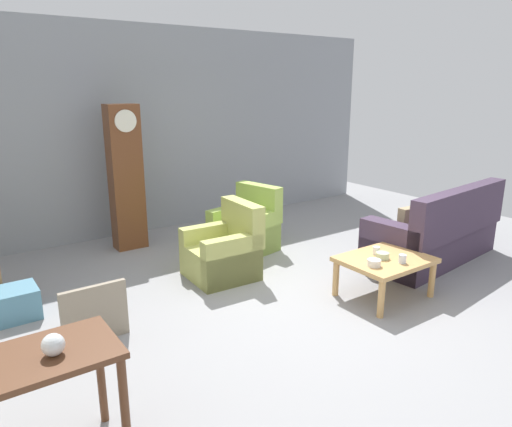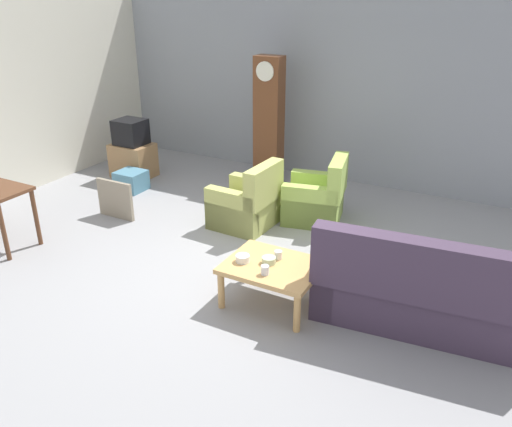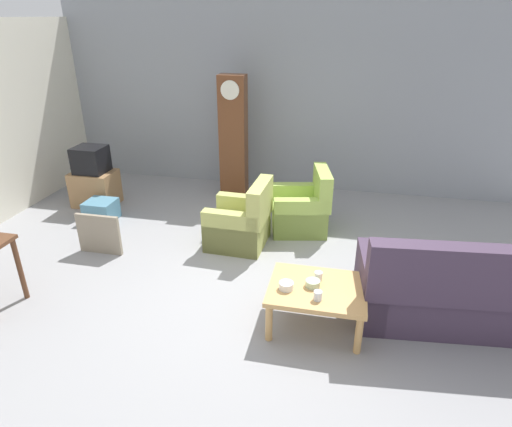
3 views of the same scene
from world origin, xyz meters
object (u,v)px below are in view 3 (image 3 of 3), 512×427
object	(u,v)px
storage_box_blue	(101,210)
cup_blue_rimmed	(318,296)
coffee_table_wood	(317,293)
cup_white_porcelain	(318,276)
armchair_olive_far	(302,210)
armchair_olive_near	(241,224)
bowl_white_stacked	(286,286)
grandfather_clock	(233,138)
couch_floral	(465,294)
tv_crt	(91,160)
tv_stand_cabinet	(95,188)
framed_picture_leaning	(99,234)
bowl_shallow_green	(313,283)

from	to	relation	value
storage_box_blue	cup_blue_rimmed	world-z (taller)	cup_blue_rimmed
coffee_table_wood	cup_white_porcelain	world-z (taller)	cup_white_porcelain
armchair_olive_far	cup_blue_rimmed	world-z (taller)	armchair_olive_far
coffee_table_wood	cup_blue_rimmed	xyz separation A→B (m)	(0.02, -0.21, 0.11)
armchair_olive_near	armchair_olive_far	bearing A→B (deg)	40.08
storage_box_blue	bowl_white_stacked	world-z (taller)	bowl_white_stacked
grandfather_clock	bowl_white_stacked	world-z (taller)	grandfather_clock
armchair_olive_far	bowl_white_stacked	distance (m)	2.27
couch_floral	tv_crt	size ratio (longest dim) A/B	4.54
tv_stand_cabinet	cup_white_porcelain	xyz separation A→B (m)	(3.86, -2.23, 0.22)
armchair_olive_far	framed_picture_leaning	bearing A→B (deg)	-153.24
tv_crt	framed_picture_leaning	xyz separation A→B (m)	(0.93, -1.47, -0.51)
grandfather_clock	framed_picture_leaning	size ratio (longest dim) A/B	3.42
coffee_table_wood	cup_white_porcelain	size ratio (longest dim) A/B	10.63
grandfather_clock	bowl_white_stacked	size ratio (longest dim) A/B	14.30
grandfather_clock	tv_crt	world-z (taller)	grandfather_clock
armchair_olive_far	bowl_shallow_green	world-z (taller)	armchair_olive_far
couch_floral	cup_white_porcelain	xyz separation A→B (m)	(-1.46, -0.22, 0.15)
cup_white_porcelain	couch_floral	bearing A→B (deg)	8.72
grandfather_clock	armchair_olive_near	bearing A→B (deg)	-72.27
couch_floral	grandfather_clock	size ratio (longest dim) A/B	1.06
armchair_olive_near	grandfather_clock	size ratio (longest dim) A/B	0.45
coffee_table_wood	bowl_shallow_green	bearing A→B (deg)	175.66
storage_box_blue	tv_crt	bearing A→B (deg)	126.71
bowl_white_stacked	coffee_table_wood	bearing A→B (deg)	17.80
armchair_olive_far	grandfather_clock	xyz separation A→B (m)	(-1.32, 1.08, 0.73)
armchair_olive_far	tv_stand_cabinet	size ratio (longest dim) A/B	1.37
armchair_olive_near	coffee_table_wood	world-z (taller)	armchair_olive_near
armchair_olive_near	tv_stand_cabinet	size ratio (longest dim) A/B	1.35
tv_crt	framed_picture_leaning	size ratio (longest dim) A/B	0.80
cup_blue_rimmed	cup_white_porcelain	bearing A→B (deg)	93.85
tv_stand_cabinet	tv_crt	world-z (taller)	tv_crt
cup_blue_rimmed	tv_stand_cabinet	bearing A→B (deg)	146.54
tv_crt	bowl_shallow_green	size ratio (longest dim) A/B	3.29
couch_floral	bowl_white_stacked	bearing A→B (deg)	-165.63
framed_picture_leaning	cup_blue_rimmed	xyz separation A→B (m)	(2.95, -1.10, 0.23)
framed_picture_leaning	cup_blue_rimmed	distance (m)	3.16
armchair_olive_far	cup_blue_rimmed	size ratio (longest dim) A/B	10.00
bowl_white_stacked	grandfather_clock	bearing A→B (deg)	112.94
bowl_shallow_green	storage_box_blue	bearing A→B (deg)	152.01
coffee_table_wood	couch_floral	bearing A→B (deg)	13.66
cup_blue_rimmed	bowl_shallow_green	bearing A→B (deg)	107.49
tv_stand_cabinet	framed_picture_leaning	size ratio (longest dim) A/B	1.13
tv_stand_cabinet	cup_blue_rimmed	world-z (taller)	tv_stand_cabinet
storage_box_blue	cup_white_porcelain	world-z (taller)	cup_white_porcelain
cup_white_porcelain	grandfather_clock	bearing A→B (deg)	118.74
armchair_olive_near	coffee_table_wood	distance (m)	1.92
coffee_table_wood	cup_white_porcelain	bearing A→B (deg)	91.72
framed_picture_leaning	bowl_white_stacked	world-z (taller)	framed_picture_leaning
cup_white_porcelain	bowl_white_stacked	world-z (taller)	cup_white_porcelain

